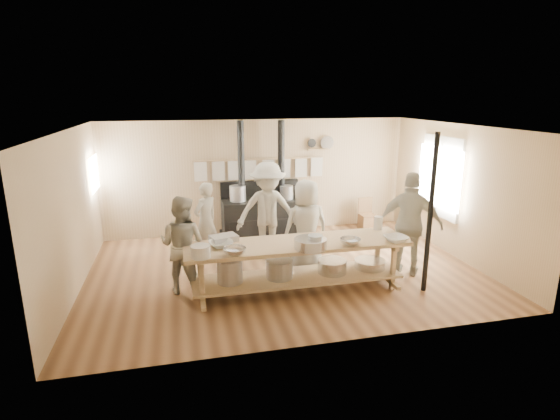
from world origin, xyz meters
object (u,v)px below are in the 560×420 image
at_px(roasting_pan, 224,238).
at_px(cook_far_left, 206,221).
at_px(cook_center, 306,227).
at_px(cook_right, 410,224).
at_px(stove, 262,213).
at_px(prep_table, 297,261).
at_px(cook_left, 182,245).
at_px(chair, 367,221).
at_px(cook_by_window, 268,211).

bearing_deg(roasting_pan, cook_far_left, 97.10).
distance_m(cook_center, cook_right, 1.83).
xyz_separation_m(stove, prep_table, (-0.00, -3.02, -0.00)).
xyz_separation_m(cook_left, roasting_pan, (0.66, -0.10, 0.09)).
bearing_deg(cook_far_left, cook_center, 106.40).
bearing_deg(chair, cook_left, -151.61).
relative_size(cook_far_left, cook_left, 0.95).
distance_m(prep_table, roasting_pan, 1.24).
bearing_deg(roasting_pan, cook_center, 16.01).
distance_m(stove, prep_table, 3.02).
height_order(chair, roasting_pan, roasting_pan).
relative_size(prep_table, cook_right, 1.94).
xyz_separation_m(cook_center, chair, (2.15, 2.10, -0.63)).
bearing_deg(chair, cook_center, -136.63).
xyz_separation_m(prep_table, chair, (2.53, 2.87, -0.29)).
bearing_deg(stove, cook_right, -52.51).
relative_size(cook_far_left, cook_center, 0.89).
bearing_deg(prep_table, roasting_pan, 163.81).
xyz_separation_m(cook_left, cook_by_window, (1.65, 1.18, 0.15)).
relative_size(stove, prep_table, 0.72).
xyz_separation_m(stove, cook_right, (2.13, -2.77, 0.41)).
relative_size(cook_left, chair, 2.09).
xyz_separation_m(prep_table, cook_left, (-1.80, 0.43, 0.28)).
bearing_deg(cook_by_window, prep_table, -80.80).
xyz_separation_m(prep_table, roasting_pan, (-1.14, 0.33, 0.38)).
distance_m(prep_table, cook_right, 2.18).
height_order(cook_right, roasting_pan, cook_right).
relative_size(cook_by_window, roasting_pan, 4.49).
distance_m(cook_right, chair, 2.74).
bearing_deg(roasting_pan, cook_right, -1.51).
height_order(stove, cook_by_window, stove).
relative_size(prep_table, cook_far_left, 2.36).
xyz_separation_m(cook_by_window, chair, (2.67, 1.25, -0.73)).
bearing_deg(cook_right, stove, -18.62).
relative_size(prep_table, chair, 4.69).
bearing_deg(cook_right, cook_far_left, 8.80).
relative_size(cook_left, cook_right, 0.86).
bearing_deg(chair, cook_right, -99.56).
xyz_separation_m(cook_far_left, cook_by_window, (1.18, -0.25, 0.19)).
bearing_deg(roasting_pan, chair, 34.69).
bearing_deg(cook_right, cook_by_window, 2.78).
relative_size(cook_center, cook_by_window, 0.90).
xyz_separation_m(cook_far_left, cook_right, (3.46, -1.62, 0.17)).
height_order(cook_left, roasting_pan, cook_left).
height_order(cook_far_left, cook_by_window, cook_by_window).
bearing_deg(stove, chair, -3.45).
distance_m(cook_center, roasting_pan, 1.57).
distance_m(stove, cook_left, 3.16).
distance_m(stove, chair, 2.55).
relative_size(cook_far_left, roasting_pan, 3.59).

